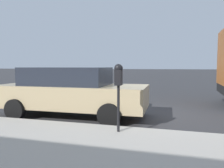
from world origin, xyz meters
TOP-DOWN VIEW (x-y plane):
  - ground_plane at (0.00, 0.00)m, footprint 220.00×220.00m
  - parking_meter at (-2.65, 0.49)m, footprint 0.21×0.19m
  - car_tan at (-0.87, 2.52)m, footprint 2.06×4.80m

SIDE VIEW (x-z plane):
  - ground_plane at x=0.00m, z-range 0.00..0.00m
  - car_tan at x=-0.87m, z-range 0.04..1.63m
  - parking_meter at x=-2.65m, z-range 0.57..2.08m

